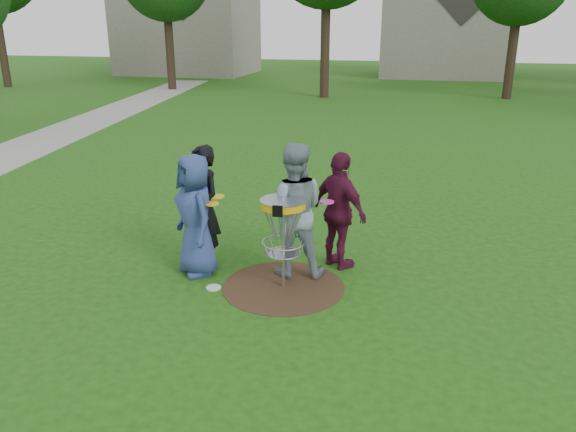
% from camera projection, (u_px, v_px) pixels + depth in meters
% --- Properties ---
extents(ground, '(100.00, 100.00, 0.00)m').
position_uv_depth(ground, '(283.00, 287.00, 8.24)').
color(ground, '#19470F').
rests_on(ground, ground).
extents(dirt_patch, '(1.80, 1.80, 0.01)m').
position_uv_depth(dirt_patch, '(283.00, 286.00, 8.24)').
color(dirt_patch, '#47331E').
rests_on(dirt_patch, ground).
extents(concrete_path, '(7.75, 39.92, 0.02)m').
position_uv_depth(concrete_path, '(35.00, 144.00, 17.72)').
color(concrete_path, '#9E9E99').
rests_on(concrete_path, ground).
extents(player_blue, '(1.06, 1.07, 1.87)m').
position_uv_depth(player_blue, '(196.00, 215.00, 8.42)').
color(player_blue, navy).
rests_on(player_blue, ground).
extents(player_black, '(0.83, 0.82, 1.93)m').
position_uv_depth(player_black, '(204.00, 207.00, 8.68)').
color(player_black, black).
rests_on(player_black, ground).
extents(player_grey, '(1.13, 0.96, 2.05)m').
position_uv_depth(player_grey, '(293.00, 210.00, 8.35)').
color(player_grey, gray).
rests_on(player_grey, ground).
extents(player_maroon, '(1.13, 1.03, 1.85)m').
position_uv_depth(player_maroon, '(340.00, 211.00, 8.63)').
color(player_maroon, '#51122E').
rests_on(player_maroon, ground).
extents(disc_on_grass, '(0.22, 0.22, 0.02)m').
position_uv_depth(disc_on_grass, '(214.00, 288.00, 8.19)').
color(disc_on_grass, silver).
rests_on(disc_on_grass, ground).
extents(disc_golf_basket, '(0.66, 0.67, 1.38)m').
position_uv_depth(disc_golf_basket, '(283.00, 222.00, 7.90)').
color(disc_golf_basket, '#9EA0A5').
rests_on(disc_golf_basket, ground).
extents(held_discs, '(1.86, 0.74, 0.14)m').
position_uv_depth(held_discs, '(261.00, 201.00, 8.28)').
color(held_discs, yellow).
rests_on(held_discs, ground).
extents(house_row, '(44.50, 10.65, 11.62)m').
position_uv_depth(house_row, '(474.00, 13.00, 36.28)').
color(house_row, gray).
rests_on(house_row, ground).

